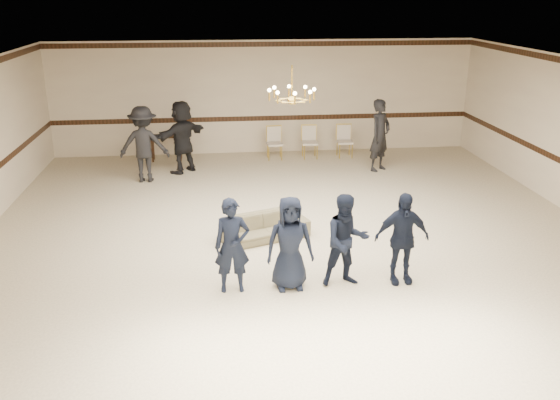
{
  "coord_description": "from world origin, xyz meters",
  "views": [
    {
      "loc": [
        -1.46,
        -10.04,
        4.49
      ],
      "look_at": [
        -0.39,
        -0.5,
        1.12
      ],
      "focal_mm": 38.39,
      "sensor_mm": 36.0,
      "label": 1
    }
  ],
  "objects_px": {
    "settee": "(265,227)",
    "adult_right": "(380,135)",
    "adult_left": "(144,144)",
    "adult_mid": "(182,137)",
    "boy_b": "(290,243)",
    "banquet_chair_right": "(345,142)",
    "chandelier": "(292,83)",
    "boy_c": "(346,241)",
    "boy_a": "(232,246)",
    "console_table": "(167,148)",
    "banquet_chair_left": "(275,143)",
    "banquet_chair_mid": "(310,142)",
    "boy_d": "(402,238)"
  },
  "relations": [
    {
      "from": "adult_mid",
      "to": "adult_left",
      "type": "bearing_deg",
      "value": -6.16
    },
    {
      "from": "boy_a",
      "to": "console_table",
      "type": "xyz_separation_m",
      "value": [
        -1.54,
        7.89,
        -0.4
      ]
    },
    {
      "from": "boy_d",
      "to": "console_table",
      "type": "height_order",
      "value": "boy_d"
    },
    {
      "from": "boy_a",
      "to": "adult_mid",
      "type": "relative_size",
      "value": 0.81
    },
    {
      "from": "adult_left",
      "to": "banquet_chair_left",
      "type": "xyz_separation_m",
      "value": [
        3.39,
        1.69,
        -0.49
      ]
    },
    {
      "from": "boy_d",
      "to": "adult_mid",
      "type": "relative_size",
      "value": 0.81
    },
    {
      "from": "adult_left",
      "to": "banquet_chair_mid",
      "type": "distance_m",
      "value": 4.73
    },
    {
      "from": "boy_c",
      "to": "banquet_chair_mid",
      "type": "height_order",
      "value": "boy_c"
    },
    {
      "from": "boy_c",
      "to": "boy_d",
      "type": "height_order",
      "value": "same"
    },
    {
      "from": "banquet_chair_mid",
      "to": "banquet_chair_right",
      "type": "bearing_deg",
      "value": 5.89
    },
    {
      "from": "adult_left",
      "to": "adult_right",
      "type": "bearing_deg",
      "value": -173.15
    },
    {
      "from": "boy_a",
      "to": "adult_mid",
      "type": "xyz_separation_m",
      "value": [
        -1.04,
        6.7,
        0.18
      ]
    },
    {
      "from": "chandelier",
      "to": "boy_b",
      "type": "distance_m",
      "value": 3.31
    },
    {
      "from": "boy_c",
      "to": "banquet_chair_right",
      "type": "xyz_separation_m",
      "value": [
        1.66,
        7.69,
        -0.31
      ]
    },
    {
      "from": "boy_a",
      "to": "banquet_chair_left",
      "type": "relative_size",
      "value": 1.69
    },
    {
      "from": "boy_a",
      "to": "boy_d",
      "type": "distance_m",
      "value": 2.7
    },
    {
      "from": "boy_c",
      "to": "banquet_chair_mid",
      "type": "relative_size",
      "value": 1.69
    },
    {
      "from": "boy_d",
      "to": "settee",
      "type": "bearing_deg",
      "value": 134.34
    },
    {
      "from": "chandelier",
      "to": "adult_left",
      "type": "relative_size",
      "value": 0.5
    },
    {
      "from": "adult_left",
      "to": "console_table",
      "type": "distance_m",
      "value": 2.01
    },
    {
      "from": "adult_left",
      "to": "banquet_chair_left",
      "type": "distance_m",
      "value": 3.82
    },
    {
      "from": "settee",
      "to": "banquet_chair_left",
      "type": "bearing_deg",
      "value": 62.04
    },
    {
      "from": "chandelier",
      "to": "banquet_chair_mid",
      "type": "distance_m",
      "value": 5.84
    },
    {
      "from": "adult_right",
      "to": "console_table",
      "type": "xyz_separation_m",
      "value": [
        -5.61,
        1.59,
        -0.58
      ]
    },
    {
      "from": "boy_b",
      "to": "adult_right",
      "type": "distance_m",
      "value": 7.05
    },
    {
      "from": "adult_left",
      "to": "banquet_chair_left",
      "type": "bearing_deg",
      "value": -149.52
    },
    {
      "from": "adult_left",
      "to": "adult_mid",
      "type": "distance_m",
      "value": 1.14
    },
    {
      "from": "adult_right",
      "to": "adult_left",
      "type": "bearing_deg",
      "value": 143.43
    },
    {
      "from": "boy_a",
      "to": "adult_left",
      "type": "height_order",
      "value": "adult_left"
    },
    {
      "from": "boy_c",
      "to": "adult_right",
      "type": "bearing_deg",
      "value": 65.6
    },
    {
      "from": "boy_d",
      "to": "boy_a",
      "type": "bearing_deg",
      "value": 179.17
    },
    {
      "from": "banquet_chair_mid",
      "to": "banquet_chair_left",
      "type": "bearing_deg",
      "value": -174.11
    },
    {
      "from": "boy_a",
      "to": "boy_d",
      "type": "height_order",
      "value": "same"
    },
    {
      "from": "adult_mid",
      "to": "banquet_chair_right",
      "type": "distance_m",
      "value": 4.62
    },
    {
      "from": "settee",
      "to": "console_table",
      "type": "distance_m",
      "value": 6.29
    },
    {
      "from": "boy_c",
      "to": "banquet_chair_mid",
      "type": "bearing_deg",
      "value": 80.5
    },
    {
      "from": "chandelier",
      "to": "adult_left",
      "type": "bearing_deg",
      "value": 132.46
    },
    {
      "from": "boy_a",
      "to": "settee",
      "type": "relative_size",
      "value": 0.92
    },
    {
      "from": "boy_c",
      "to": "banquet_chair_right",
      "type": "relative_size",
      "value": 1.69
    },
    {
      "from": "adult_left",
      "to": "boy_a",
      "type": "bearing_deg",
      "value": 111.86
    },
    {
      "from": "boy_b",
      "to": "adult_left",
      "type": "bearing_deg",
      "value": 112.65
    },
    {
      "from": "settee",
      "to": "adult_right",
      "type": "relative_size",
      "value": 0.88
    },
    {
      "from": "boy_a",
      "to": "banquet_chair_right",
      "type": "distance_m",
      "value": 8.44
    },
    {
      "from": "chandelier",
      "to": "boy_d",
      "type": "xyz_separation_m",
      "value": [
        1.45,
        -2.52,
        -2.11
      ]
    },
    {
      "from": "adult_mid",
      "to": "adult_right",
      "type": "distance_m",
      "value": 5.12
    },
    {
      "from": "boy_b",
      "to": "banquet_chair_right",
      "type": "distance_m",
      "value": 8.11
    },
    {
      "from": "boy_b",
      "to": "boy_c",
      "type": "distance_m",
      "value": 0.9
    },
    {
      "from": "adult_right",
      "to": "banquet_chair_mid",
      "type": "distance_m",
      "value": 2.18
    },
    {
      "from": "chandelier",
      "to": "adult_right",
      "type": "distance_m",
      "value": 5.1
    },
    {
      "from": "chandelier",
      "to": "console_table",
      "type": "xyz_separation_m",
      "value": [
        -2.79,
        5.37,
        -2.52
      ]
    }
  ]
}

